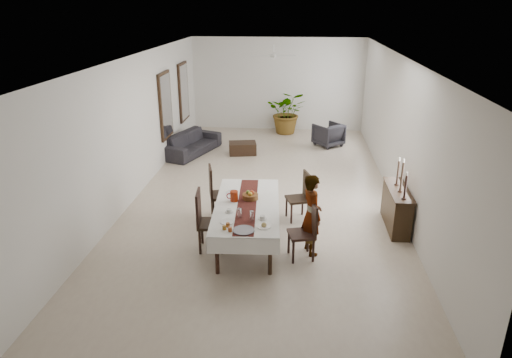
% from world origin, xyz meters
% --- Properties ---
extents(floor, '(6.00, 12.00, 0.00)m').
position_xyz_m(floor, '(0.00, 0.00, 0.00)').
color(floor, beige).
rests_on(floor, ground).
extents(ceiling, '(6.00, 12.00, 0.02)m').
position_xyz_m(ceiling, '(0.00, 0.00, 3.20)').
color(ceiling, white).
rests_on(ceiling, wall_back).
extents(wall_back, '(6.00, 0.02, 3.20)m').
position_xyz_m(wall_back, '(0.00, 6.00, 1.60)').
color(wall_back, silver).
rests_on(wall_back, floor).
extents(wall_front, '(6.00, 0.02, 3.20)m').
position_xyz_m(wall_front, '(0.00, -6.00, 1.60)').
color(wall_front, silver).
rests_on(wall_front, floor).
extents(wall_left, '(0.02, 12.00, 3.20)m').
position_xyz_m(wall_left, '(-3.00, 0.00, 1.60)').
color(wall_left, silver).
rests_on(wall_left, floor).
extents(wall_right, '(0.02, 12.00, 3.20)m').
position_xyz_m(wall_right, '(3.00, 0.00, 1.60)').
color(wall_right, silver).
rests_on(wall_right, floor).
extents(dining_table_top, '(1.15, 2.47, 0.05)m').
position_xyz_m(dining_table_top, '(-0.16, -2.41, 0.73)').
color(dining_table_top, black).
rests_on(dining_table_top, table_leg_fl).
extents(table_leg_fl, '(0.07, 0.07, 0.71)m').
position_xyz_m(table_leg_fl, '(-0.54, -3.58, 0.35)').
color(table_leg_fl, black).
rests_on(table_leg_fl, floor).
extents(table_leg_fr, '(0.07, 0.07, 0.71)m').
position_xyz_m(table_leg_fr, '(0.35, -3.53, 0.35)').
color(table_leg_fr, black).
rests_on(table_leg_fr, floor).
extents(table_leg_bl, '(0.07, 0.07, 0.71)m').
position_xyz_m(table_leg_bl, '(-0.67, -1.29, 0.35)').
color(table_leg_bl, black).
rests_on(table_leg_bl, floor).
extents(table_leg_br, '(0.07, 0.07, 0.71)m').
position_xyz_m(table_leg_br, '(0.22, -1.24, 0.35)').
color(table_leg_br, black).
rests_on(table_leg_br, floor).
extents(tablecloth_top, '(1.34, 2.67, 0.01)m').
position_xyz_m(tablecloth_top, '(-0.16, -2.41, 0.76)').
color(tablecloth_top, white).
rests_on(tablecloth_top, dining_table_top).
extents(tablecloth_drape_left, '(0.16, 2.60, 0.30)m').
position_xyz_m(tablecloth_drape_left, '(-0.75, -2.44, 0.61)').
color(tablecloth_drape_left, silver).
rests_on(tablecloth_drape_left, dining_table_top).
extents(tablecloth_drape_right, '(0.16, 2.60, 0.30)m').
position_xyz_m(tablecloth_drape_right, '(0.43, -2.37, 0.61)').
color(tablecloth_drape_right, white).
rests_on(tablecloth_drape_right, dining_table_top).
extents(tablecloth_drape_near, '(1.19, 0.08, 0.30)m').
position_xyz_m(tablecloth_drape_near, '(-0.08, -3.70, 0.61)').
color(tablecloth_drape_near, white).
rests_on(tablecloth_drape_near, dining_table_top).
extents(tablecloth_drape_far, '(1.19, 0.08, 0.30)m').
position_xyz_m(tablecloth_drape_far, '(-0.23, -1.12, 0.61)').
color(tablecloth_drape_far, silver).
rests_on(tablecloth_drape_far, dining_table_top).
extents(table_runner, '(0.50, 2.54, 0.00)m').
position_xyz_m(table_runner, '(-0.16, -2.41, 0.77)').
color(table_runner, '#581E19').
rests_on(table_runner, tablecloth_top).
extents(red_pitcher, '(0.16, 0.16, 0.20)m').
position_xyz_m(red_pitcher, '(-0.42, -2.27, 0.87)').
color(red_pitcher, maroon).
rests_on(red_pitcher, tablecloth_top).
extents(pitcher_handle, '(0.12, 0.03, 0.12)m').
position_xyz_m(pitcher_handle, '(-0.51, -2.28, 0.87)').
color(pitcher_handle, maroon).
rests_on(pitcher_handle, red_pitcher).
extents(wine_glass_near, '(0.07, 0.07, 0.17)m').
position_xyz_m(wine_glass_near, '(-0.00, -3.06, 0.85)').
color(wine_glass_near, white).
rests_on(wine_glass_near, tablecloth_top).
extents(wine_glass_mid, '(0.07, 0.07, 0.17)m').
position_xyz_m(wine_glass_mid, '(-0.23, -2.97, 0.85)').
color(wine_glass_mid, white).
rests_on(wine_glass_mid, tablecloth_top).
extents(teacup_right, '(0.09, 0.09, 0.06)m').
position_xyz_m(teacup_right, '(0.18, -2.99, 0.80)').
color(teacup_right, silver).
rests_on(teacup_right, saucer_right).
extents(saucer_right, '(0.15, 0.15, 0.01)m').
position_xyz_m(saucer_right, '(0.18, -2.99, 0.77)').
color(saucer_right, silver).
rests_on(saucer_right, tablecloth_top).
extents(teacup_left, '(0.09, 0.09, 0.06)m').
position_xyz_m(teacup_left, '(-0.44, -2.78, 0.80)').
color(teacup_left, silver).
rests_on(teacup_left, saucer_left).
extents(saucer_left, '(0.15, 0.15, 0.01)m').
position_xyz_m(saucer_left, '(-0.44, -2.78, 0.77)').
color(saucer_left, silver).
rests_on(saucer_left, tablecloth_top).
extents(plate_near_right, '(0.24, 0.24, 0.02)m').
position_xyz_m(plate_near_right, '(0.23, -3.30, 0.77)').
color(plate_near_right, white).
rests_on(plate_near_right, tablecloth_top).
extents(bread_near_right, '(0.09, 0.09, 0.09)m').
position_xyz_m(bread_near_right, '(0.23, -3.30, 0.80)').
color(bread_near_right, tan).
rests_on(bread_near_right, plate_near_right).
extents(plate_near_left, '(0.24, 0.24, 0.02)m').
position_xyz_m(plate_near_left, '(-0.42, -3.18, 0.77)').
color(plate_near_left, silver).
rests_on(plate_near_left, tablecloth_top).
extents(plate_far_left, '(0.24, 0.24, 0.02)m').
position_xyz_m(plate_far_left, '(-0.51, -1.87, 0.77)').
color(plate_far_left, silver).
rests_on(plate_far_left, tablecloth_top).
extents(serving_tray, '(0.36, 0.36, 0.02)m').
position_xyz_m(serving_tray, '(-0.10, -3.47, 0.78)').
color(serving_tray, '#3D3C41').
rests_on(serving_tray, tablecloth_top).
extents(jam_jar_a, '(0.06, 0.06, 0.08)m').
position_xyz_m(jam_jar_a, '(-0.32, -3.51, 0.81)').
color(jam_jar_a, '#913D15').
rests_on(jam_jar_a, tablecloth_top).
extents(jam_jar_b, '(0.06, 0.06, 0.08)m').
position_xyz_m(jam_jar_b, '(-0.42, -3.45, 0.81)').
color(jam_jar_b, brown).
rests_on(jam_jar_b, tablecloth_top).
extents(jam_jar_c, '(0.06, 0.06, 0.08)m').
position_xyz_m(jam_jar_c, '(-0.38, -3.35, 0.81)').
color(jam_jar_c, '#974A15').
rests_on(jam_jar_c, tablecloth_top).
extents(fruit_basket, '(0.30, 0.30, 0.10)m').
position_xyz_m(fruit_basket, '(-0.12, -2.15, 0.82)').
color(fruit_basket, brown).
rests_on(fruit_basket, tablecloth_top).
extents(fruit_red, '(0.09, 0.09, 0.09)m').
position_xyz_m(fruit_red, '(-0.09, -2.13, 0.89)').
color(fruit_red, '#9A2B0F').
rests_on(fruit_red, fruit_basket).
extents(fruit_green, '(0.08, 0.08, 0.08)m').
position_xyz_m(fruit_green, '(-0.17, -2.13, 0.89)').
color(fruit_green, olive).
rests_on(fruit_green, fruit_basket).
extents(fruit_yellow, '(0.08, 0.08, 0.08)m').
position_xyz_m(fruit_yellow, '(-0.12, -2.20, 0.89)').
color(fruit_yellow, gold).
rests_on(fruit_yellow, fruit_basket).
extents(chair_right_near_seat, '(0.54, 0.54, 0.05)m').
position_xyz_m(chair_right_near_seat, '(0.86, -2.93, 0.46)').
color(chair_right_near_seat, black).
rests_on(chair_right_near_seat, chair_right_near_leg_fl).
extents(chair_right_near_leg_fl, '(0.05, 0.05, 0.44)m').
position_xyz_m(chair_right_near_leg_fl, '(1.08, -3.06, 0.22)').
color(chair_right_near_leg_fl, black).
rests_on(chair_right_near_leg_fl, floor).
extents(chair_right_near_leg_fr, '(0.05, 0.05, 0.44)m').
position_xyz_m(chair_right_near_leg_fr, '(1.00, -2.71, 0.22)').
color(chair_right_near_leg_fr, black).
rests_on(chair_right_near_leg_fr, floor).
extents(chair_right_near_leg_bl, '(0.05, 0.05, 0.44)m').
position_xyz_m(chair_right_near_leg_bl, '(0.73, -3.15, 0.22)').
color(chair_right_near_leg_bl, black).
rests_on(chair_right_near_leg_bl, floor).
extents(chair_right_near_leg_br, '(0.05, 0.05, 0.44)m').
position_xyz_m(chair_right_near_leg_br, '(0.65, -2.79, 0.22)').
color(chair_right_near_leg_br, black).
rests_on(chair_right_near_leg_br, floor).
extents(chair_right_near_back, '(0.15, 0.44, 0.56)m').
position_xyz_m(chair_right_near_back, '(1.06, -2.88, 0.76)').
color(chair_right_near_back, black).
rests_on(chair_right_near_back, chair_right_near_seat).
extents(chair_right_far_seat, '(0.55, 0.55, 0.05)m').
position_xyz_m(chair_right_far_seat, '(0.78, -1.37, 0.46)').
color(chair_right_far_seat, black).
rests_on(chair_right_far_seat, chair_right_far_leg_fl).
extents(chair_right_far_leg_fl, '(0.06, 0.06, 0.43)m').
position_xyz_m(chair_right_far_leg_fl, '(1.01, -1.48, 0.22)').
color(chair_right_far_leg_fl, black).
rests_on(chair_right_far_leg_fl, floor).
extents(chair_right_far_leg_fr, '(0.06, 0.06, 0.43)m').
position_xyz_m(chair_right_far_leg_fr, '(0.90, -1.14, 0.22)').
color(chair_right_far_leg_fr, black).
rests_on(chair_right_far_leg_fr, floor).
extents(chair_right_far_leg_bl, '(0.06, 0.06, 0.43)m').
position_xyz_m(chair_right_far_leg_bl, '(0.67, -1.59, 0.22)').
color(chair_right_far_leg_bl, black).
rests_on(chair_right_far_leg_bl, floor).
extents(chair_right_far_leg_br, '(0.06, 0.06, 0.43)m').
position_xyz_m(chair_right_far_leg_br, '(0.56, -1.26, 0.22)').
color(chair_right_far_leg_br, black).
rests_on(chair_right_far_leg_br, floor).
extents(chair_right_far_back, '(0.17, 0.43, 0.56)m').
position_xyz_m(chair_right_far_back, '(0.97, -1.31, 0.75)').
color(chair_right_far_back, black).
rests_on(chair_right_far_back, chair_right_far_seat).
extents(chair_left_near_seat, '(0.53, 0.53, 0.06)m').
position_xyz_m(chair_left_near_seat, '(-0.78, -2.76, 0.51)').
color(chair_left_near_seat, black).
rests_on(chair_left_near_seat, chair_left_near_leg_fl).
extents(chair_left_near_leg_fl, '(0.05, 0.05, 0.48)m').
position_xyz_m(chair_left_near_leg_fl, '(-1.00, -2.58, 0.24)').
color(chair_left_near_leg_fl, black).
rests_on(chair_left_near_leg_fl, floor).
extents(chair_left_near_leg_fr, '(0.05, 0.05, 0.48)m').
position_xyz_m(chair_left_near_leg_fr, '(-0.96, -2.98, 0.24)').
color(chair_left_near_leg_fr, black).
rests_on(chair_left_near_leg_fr, floor).
extents(chair_left_near_leg_bl, '(0.05, 0.05, 0.48)m').
position_xyz_m(chair_left_near_leg_bl, '(-0.60, -2.54, 0.24)').
color(chair_left_near_leg_bl, black).
rests_on(chair_left_near_leg_bl, floor).
extents(chair_left_near_leg_br, '(0.05, 0.05, 0.48)m').
position_xyz_m(chair_left_near_leg_br, '(-0.56, -2.94, 0.24)').
color(chair_left_near_leg_br, black).
rests_on(chair_left_near_leg_br, floor).
extents(chair_left_near_back, '(0.09, 0.49, 0.62)m').
position_xyz_m(chair_left_near_back, '(-1.00, -2.78, 0.84)').
color(chair_left_near_back, black).
rests_on(chair_left_near_back, chair_left_near_seat).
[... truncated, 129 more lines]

